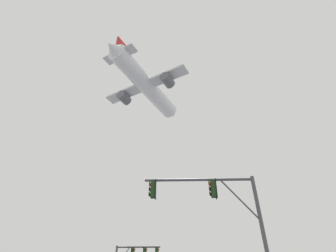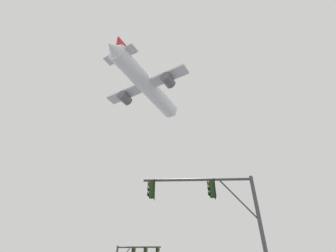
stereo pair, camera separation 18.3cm
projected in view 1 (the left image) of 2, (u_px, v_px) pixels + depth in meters
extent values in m
cylinder|color=#4C4C51|center=(265.00, 242.00, 11.84)|extent=(0.20, 0.20, 6.62)
cylinder|color=#4C4C51|center=(198.00, 180.00, 13.70)|extent=(5.89, 0.20, 0.15)
cylinder|color=#4C4C51|center=(239.00, 199.00, 13.04)|extent=(1.83, 0.10, 2.22)
cube|color=#193814|center=(153.00, 189.00, 13.46)|extent=(0.26, 0.32, 0.90)
cylinder|color=#193814|center=(153.00, 181.00, 13.75)|extent=(0.05, 0.05, 0.12)
cube|color=black|center=(156.00, 189.00, 13.46)|extent=(0.03, 0.46, 1.04)
sphere|color=red|center=(151.00, 185.00, 13.62)|extent=(0.20, 0.20, 0.20)
cylinder|color=#193814|center=(150.00, 184.00, 13.65)|extent=(0.04, 0.21, 0.21)
sphere|color=black|center=(150.00, 190.00, 13.46)|extent=(0.20, 0.20, 0.20)
cylinder|color=#193814|center=(149.00, 189.00, 13.49)|extent=(0.04, 0.21, 0.21)
sphere|color=black|center=(150.00, 195.00, 13.30)|extent=(0.20, 0.20, 0.20)
cylinder|color=#193814|center=(149.00, 194.00, 13.33)|extent=(0.04, 0.21, 0.21)
cube|color=#193814|center=(213.00, 189.00, 13.39)|extent=(0.26, 0.32, 0.90)
cylinder|color=#193814|center=(212.00, 180.00, 13.68)|extent=(0.05, 0.05, 0.12)
cube|color=black|center=(216.00, 189.00, 13.38)|extent=(0.03, 0.46, 1.04)
sphere|color=red|center=(210.00, 184.00, 13.54)|extent=(0.20, 0.20, 0.20)
cylinder|color=#193814|center=(209.00, 183.00, 13.58)|extent=(0.04, 0.21, 0.21)
sphere|color=black|center=(211.00, 189.00, 13.39)|extent=(0.20, 0.20, 0.20)
cylinder|color=#193814|center=(209.00, 188.00, 13.42)|extent=(0.04, 0.21, 0.21)
sphere|color=black|center=(211.00, 194.00, 13.23)|extent=(0.20, 0.20, 0.20)
cylinder|color=#193814|center=(210.00, 193.00, 13.26)|extent=(0.04, 0.21, 0.21)
cylinder|color=#4C4C51|center=(139.00, 247.00, 25.93)|extent=(4.53, 0.17, 0.15)
cylinder|color=#193814|center=(157.00, 247.00, 25.88)|extent=(0.05, 0.05, 0.12)
sphere|color=red|center=(158.00, 250.00, 25.74)|extent=(0.20, 0.20, 0.20)
cylinder|color=#193814|center=(159.00, 249.00, 25.77)|extent=(0.04, 0.21, 0.21)
cylinder|color=#193814|center=(159.00, 252.00, 25.61)|extent=(0.04, 0.21, 0.21)
cylinder|color=#193814|center=(145.00, 247.00, 25.91)|extent=(0.05, 0.05, 0.12)
sphere|color=red|center=(146.00, 250.00, 25.77)|extent=(0.20, 0.20, 0.20)
cylinder|color=#193814|center=(147.00, 249.00, 25.80)|extent=(0.04, 0.21, 0.21)
cylinder|color=#193814|center=(147.00, 252.00, 25.64)|extent=(0.04, 0.21, 0.21)
cylinder|color=#193814|center=(133.00, 247.00, 25.94)|extent=(0.05, 0.05, 0.12)
sphere|color=red|center=(134.00, 250.00, 25.80)|extent=(0.20, 0.20, 0.20)
cylinder|color=#193814|center=(135.00, 249.00, 25.83)|extent=(0.04, 0.21, 0.21)
cylinder|color=#193814|center=(135.00, 252.00, 25.67)|extent=(0.04, 0.21, 0.21)
cylinder|color=white|center=(147.00, 85.00, 47.08)|extent=(11.16, 17.53, 3.21)
cone|color=white|center=(172.00, 114.00, 54.29)|extent=(3.73, 3.37, 3.05)
cone|color=white|center=(112.00, 47.00, 39.94)|extent=(3.35, 3.04, 2.73)
cube|color=silver|center=(145.00, 86.00, 46.45)|extent=(16.18, 9.81, 0.36)
cylinder|color=#595B60|center=(124.00, 98.00, 47.83)|extent=(2.71, 2.97, 1.81)
cylinder|color=#595B60|center=(167.00, 80.00, 43.97)|extent=(2.71, 2.97, 1.81)
cube|color=#B21E1E|center=(122.00, 50.00, 42.48)|extent=(1.51, 2.61, 3.82)
cube|color=silver|center=(120.00, 55.00, 41.48)|extent=(6.18, 4.38, 0.20)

